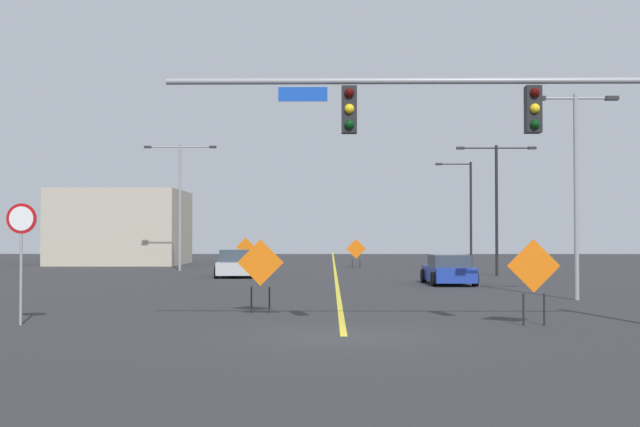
% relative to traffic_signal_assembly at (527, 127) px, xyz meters
% --- Properties ---
extents(ground, '(153.26, 153.26, 0.00)m').
position_rel_traffic_signal_assembly_xyz_m(ground, '(-4.08, 0.01, -4.65)').
color(ground, '#2D2D30').
extents(road_centre_stripe, '(0.16, 85.14, 0.01)m').
position_rel_traffic_signal_assembly_xyz_m(road_centre_stripe, '(-4.08, 42.59, -4.64)').
color(road_centre_stripe, yellow).
rests_on(road_centre_stripe, ground).
extents(traffic_signal_assembly, '(12.39, 0.44, 6.31)m').
position_rel_traffic_signal_assembly_xyz_m(traffic_signal_assembly, '(0.00, 0.00, 0.00)').
color(traffic_signal_assembly, gray).
rests_on(traffic_signal_assembly, ground).
extents(stop_sign, '(0.76, 0.07, 3.04)m').
position_rel_traffic_signal_assembly_xyz_m(stop_sign, '(-12.11, 2.16, -2.51)').
color(stop_sign, gray).
rests_on(stop_sign, ground).
extents(street_lamp_near_right, '(2.46, 0.24, 7.18)m').
position_rel_traffic_signal_assembly_xyz_m(street_lamp_near_right, '(4.93, 37.25, -0.59)').
color(street_lamp_near_right, black).
rests_on(street_lamp_near_right, ground).
extents(street_lamp_near_left, '(4.52, 0.24, 7.89)m').
position_rel_traffic_signal_assembly_xyz_m(street_lamp_near_left, '(-13.77, 32.80, 0.12)').
color(street_lamp_near_left, gray).
rests_on(street_lamp_near_left, ground).
extents(street_lamp_mid_left, '(2.97, 0.24, 7.15)m').
position_rel_traffic_signal_assembly_xyz_m(street_lamp_mid_left, '(4.15, 10.22, -0.39)').
color(street_lamp_mid_left, gray).
rests_on(street_lamp_mid_left, ground).
extents(street_lamp_mid_right, '(4.36, 0.24, 7.15)m').
position_rel_traffic_signal_assembly_xyz_m(street_lamp_mid_right, '(4.73, 26.64, -0.28)').
color(street_lamp_mid_right, black).
rests_on(street_lamp_mid_right, ground).
extents(construction_sign_median_far, '(1.34, 0.08, 2.12)m').
position_rel_traffic_signal_assembly_xyz_m(construction_sign_median_far, '(-6.39, 5.43, -3.30)').
color(construction_sign_median_far, orange).
rests_on(construction_sign_median_far, ground).
extents(construction_sign_left_lane, '(1.33, 0.06, 2.15)m').
position_rel_traffic_signal_assembly_xyz_m(construction_sign_left_lane, '(0.69, 2.26, -3.27)').
color(construction_sign_left_lane, orange).
rests_on(construction_sign_left_lane, ground).
extents(construction_sign_median_near, '(1.34, 0.19, 1.96)m').
position_rel_traffic_signal_assembly_xyz_m(construction_sign_median_near, '(-2.62, 37.22, -3.43)').
color(construction_sign_median_near, orange).
rests_on(construction_sign_median_near, ground).
extents(construction_sign_right_lane, '(1.25, 0.21, 2.06)m').
position_rel_traffic_signal_assembly_xyz_m(construction_sign_right_lane, '(-9.93, 35.49, -3.33)').
color(construction_sign_right_lane, orange).
rests_on(construction_sign_right_lane, ground).
extents(car_blue_far, '(2.16, 4.26, 1.35)m').
position_rel_traffic_signal_assembly_xyz_m(car_blue_far, '(0.98, 18.96, -4.02)').
color(car_blue_far, '#1E389E').
rests_on(car_blue_far, ground).
extents(car_silver_mid, '(2.36, 4.46, 1.45)m').
position_rel_traffic_signal_assembly_xyz_m(car_silver_mid, '(-9.37, 25.55, -3.97)').
color(car_silver_mid, '#B7BABF').
rests_on(car_silver_mid, ground).
extents(roadside_building_west, '(9.29, 8.55, 5.58)m').
position_rel_traffic_signal_assembly_xyz_m(roadside_building_west, '(-20.18, 43.51, -1.85)').
color(roadside_building_west, '#B2A893').
rests_on(roadside_building_west, ground).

